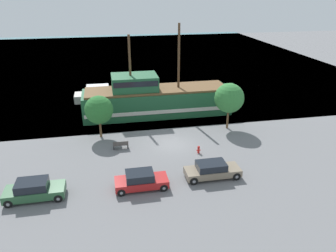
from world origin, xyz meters
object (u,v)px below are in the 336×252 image
at_px(moored_boat_dockside, 206,92).
at_px(parked_car_curb_rear, 141,180).
at_px(pirate_ship, 156,99).
at_px(bench_promenade_east, 121,145).
at_px(parked_car_curb_front, 212,170).
at_px(fire_hydrant, 199,149).
at_px(parked_car_curb_mid, 34,190).
at_px(moored_boat_outer, 101,95).

distance_m(moored_boat_dockside, parked_car_curb_rear, 25.61).
height_order(pirate_ship, bench_promenade_east, pirate_ship).
height_order(parked_car_curb_front, fire_hydrant, parked_car_curb_front).
bearing_deg(parked_car_curb_mid, bench_promenade_east, 45.48).
relative_size(parked_car_curb_front, bench_promenade_east, 3.09).
bearing_deg(parked_car_curb_front, pirate_ship, 98.11).
xyz_separation_m(moored_boat_dockside, parked_car_curb_front, (-6.30, -21.97, 0.17)).
height_order(moored_boat_dockside, bench_promenade_east, moored_boat_dockside).
distance_m(moored_boat_dockside, parked_car_curb_mid, 30.27).
distance_m(moored_boat_outer, parked_car_curb_mid, 23.53).
bearing_deg(parked_car_curb_rear, moored_boat_outer, 97.20).
xyz_separation_m(pirate_ship, parked_car_curb_rear, (-3.83, -16.32, -1.26)).
distance_m(moored_boat_dockside, moored_boat_outer, 15.33).
distance_m(moored_boat_outer, fire_hydrant, 20.38).
height_order(parked_car_curb_mid, bench_promenade_east, parked_car_curb_mid).
relative_size(parked_car_curb_mid, parked_car_curb_rear, 1.05).
xyz_separation_m(pirate_ship, moored_boat_outer, (-6.76, 6.80, -1.17)).
relative_size(pirate_ship, fire_hydrant, 25.59).
xyz_separation_m(moored_boat_dockside, fire_hydrant, (-6.19, -17.51, -0.13)).
bearing_deg(pirate_ship, fire_hydrant, -78.28).
bearing_deg(parked_car_curb_rear, bench_promenade_east, 99.22).
bearing_deg(parked_car_curb_mid, moored_boat_dockside, 47.26).
relative_size(moored_boat_dockside, fire_hydrant, 8.03).
bearing_deg(moored_boat_dockside, pirate_ship, -144.57).
bearing_deg(fire_hydrant, parked_car_curb_rear, -141.68).
xyz_separation_m(parked_car_curb_mid, parked_car_curb_rear, (8.15, -0.18, -0.03)).
height_order(moored_boat_dockside, moored_boat_outer, moored_boat_outer).
bearing_deg(parked_car_curb_mid, parked_car_curb_front, 1.04).
bearing_deg(moored_boat_dockside, fire_hydrant, -109.47).
bearing_deg(fire_hydrant, parked_car_curb_front, -91.38).
relative_size(fire_hydrant, bench_promenade_east, 0.51).
relative_size(parked_car_curb_front, fire_hydrant, 6.11).
distance_m(parked_car_curb_mid, parked_car_curb_rear, 8.15).
relative_size(moored_boat_outer, fire_hydrant, 10.05).
xyz_separation_m(fire_hydrant, bench_promenade_east, (-7.38, 2.37, 0.02)).
relative_size(moored_boat_outer, parked_car_curb_rear, 1.81).
relative_size(moored_boat_dockside, bench_promenade_east, 4.06).
height_order(parked_car_curb_mid, fire_hydrant, parked_car_curb_mid).
distance_m(moored_boat_outer, parked_car_curb_front, 24.41).
xyz_separation_m(moored_boat_dockside, moored_boat_outer, (-15.31, 0.71, 0.26)).
xyz_separation_m(moored_boat_outer, bench_promenade_east, (1.74, -15.85, -0.37)).
height_order(fire_hydrant, bench_promenade_east, bench_promenade_east).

